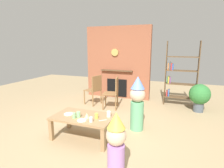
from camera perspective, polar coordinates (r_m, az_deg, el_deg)
ground_plane at (r=3.97m, az=-4.18°, el=-14.39°), size 12.00×12.00×0.00m
brick_fireplace_feature at (r=6.17m, az=1.86°, el=6.66°), size 2.20×0.28×2.40m
bookshelf at (r=5.69m, az=20.28°, el=2.45°), size 0.90×0.28×1.90m
coffee_table at (r=3.56m, az=-9.02°, el=-10.92°), size 1.15×0.67×0.45m
paper_cup_near_left at (r=3.44m, az=-11.89°, el=-9.72°), size 0.06×0.06×0.10m
paper_cup_near_right at (r=3.37m, az=-4.93°, el=-10.02°), size 0.06×0.06×0.10m
paper_cup_center at (r=3.24m, az=-6.66°, el=-11.07°), size 0.06×0.06×0.09m
paper_cup_far_left at (r=3.47m, az=-10.55°, el=-9.45°), size 0.07×0.07×0.11m
paper_cup_far_right at (r=3.44m, az=-1.03°, el=-9.45°), size 0.08×0.08×0.11m
paper_plate_front at (r=3.33m, az=-9.52°, el=-11.25°), size 0.17×0.17×0.01m
paper_plate_rear at (r=3.67m, az=-13.52°, el=-9.19°), size 0.18×0.18×0.01m
birthday_cake_slice at (r=3.43m, az=-7.92°, el=-9.80°), size 0.10×0.10×0.09m
table_fork at (r=3.30m, az=-2.94°, el=-11.36°), size 0.13×0.11×0.01m
child_with_cone_hat at (r=2.45m, az=1.31°, el=-18.79°), size 0.26×0.26×0.95m
child_in_pink at (r=3.82m, az=7.98°, el=-5.69°), size 0.32×0.32×1.15m
dining_chair_left at (r=5.46m, az=-5.47°, el=-1.33°), size 0.50×0.50×0.90m
dining_chair_middle at (r=5.09m, az=0.52°, el=-2.26°), size 0.47×0.47×0.90m
potted_plant_tall at (r=5.40m, az=25.91°, el=-3.27°), size 0.55×0.55×0.76m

